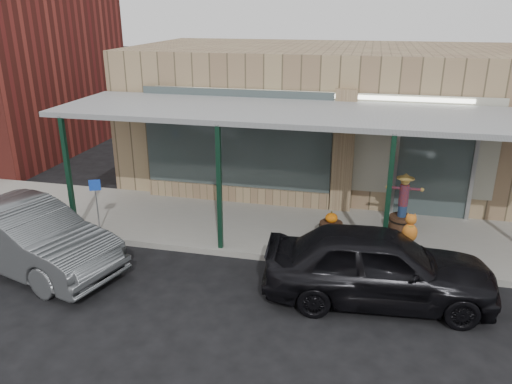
% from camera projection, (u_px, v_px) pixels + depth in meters
% --- Properties ---
extents(ground, '(120.00, 120.00, 0.00)m').
position_uv_depth(ground, '(281.00, 316.00, 9.17)').
color(ground, black).
rests_on(ground, ground).
extents(sidewalk, '(40.00, 3.20, 0.15)m').
position_uv_depth(sidewalk, '(307.00, 232.00, 12.43)').
color(sidewalk, gray).
rests_on(sidewalk, ground).
extents(storefront, '(12.00, 6.25, 4.20)m').
position_uv_depth(storefront, '(328.00, 115.00, 15.89)').
color(storefront, '#9D8560').
rests_on(storefront, ground).
extents(awning, '(12.00, 3.00, 3.04)m').
position_uv_depth(awning, '(311.00, 115.00, 11.36)').
color(awning, gray).
rests_on(awning, ground).
extents(block_buildings_near, '(61.00, 8.00, 8.00)m').
position_uv_depth(block_buildings_near, '(397.00, 59.00, 15.83)').
color(block_buildings_near, maroon).
rests_on(block_buildings_near, ground).
extents(barrel_scarecrow, '(0.90, 0.64, 1.49)m').
position_uv_depth(barrel_scarecrow, '(402.00, 212.00, 12.14)').
color(barrel_scarecrow, '#432C1B').
rests_on(barrel_scarecrow, sidewalk).
extents(barrel_pumpkin, '(0.56, 0.56, 0.65)m').
position_uv_depth(barrel_pumpkin, '(331.00, 228.00, 11.92)').
color(barrel_pumpkin, '#432C1B').
rests_on(barrel_pumpkin, sidewalk).
extents(handicap_sign, '(0.25, 0.13, 1.31)m').
position_uv_depth(handicap_sign, '(96.00, 198.00, 12.06)').
color(handicap_sign, gray).
rests_on(handicap_sign, sidewalk).
extents(parked_sedan, '(4.46, 2.09, 1.52)m').
position_uv_depth(parked_sedan, '(378.00, 265.00, 9.44)').
color(parked_sedan, black).
rests_on(parked_sedan, ground).
extents(car_grey, '(4.67, 2.72, 1.46)m').
position_uv_depth(car_grey, '(27.00, 237.00, 10.62)').
color(car_grey, '#4E5255').
rests_on(car_grey, ground).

